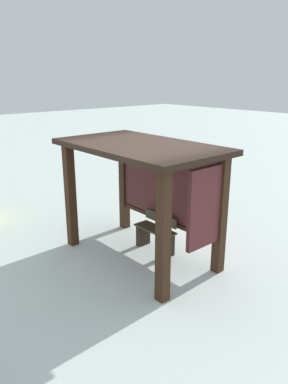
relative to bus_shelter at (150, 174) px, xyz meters
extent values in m
plane|color=white|center=(-0.09, -0.18, -1.69)|extent=(60.00, 60.00, 0.00)
cube|color=#362112|center=(-1.46, -0.89, -0.61)|extent=(0.18, 0.18, 2.16)
cube|color=#362112|center=(1.28, -0.89, -0.61)|extent=(0.18, 0.18, 2.16)
cube|color=#362112|center=(-1.46, 0.52, -0.61)|extent=(0.18, 0.18, 2.16)
cube|color=#362112|center=(1.28, 0.52, -0.61)|extent=(0.18, 0.18, 2.16)
cube|color=black|center=(-0.09, -0.18, 0.52)|extent=(3.17, 1.84, 0.10)
cube|color=#572527|center=(-0.09, 0.52, -0.35)|extent=(2.56, 0.08, 1.39)
cube|color=#362112|center=(-0.09, 0.50, -1.11)|extent=(2.56, 0.06, 0.08)
cube|color=#572527|center=(1.28, 0.06, -0.35)|extent=(0.08, 0.77, 1.39)
cube|color=#463D2A|center=(-0.09, 0.22, -1.22)|extent=(0.93, 0.35, 0.03)
cube|color=#463D2A|center=(-0.09, 0.38, -1.03)|extent=(0.88, 0.04, 0.20)
cube|color=#2D231B|center=(0.27, 0.22, -1.47)|extent=(0.12, 0.30, 0.46)
cube|color=#2D231B|center=(-0.46, 0.22, -1.47)|extent=(0.12, 0.30, 0.46)
camera|label=1|loc=(4.94, -4.49, 1.74)|focal=34.41mm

